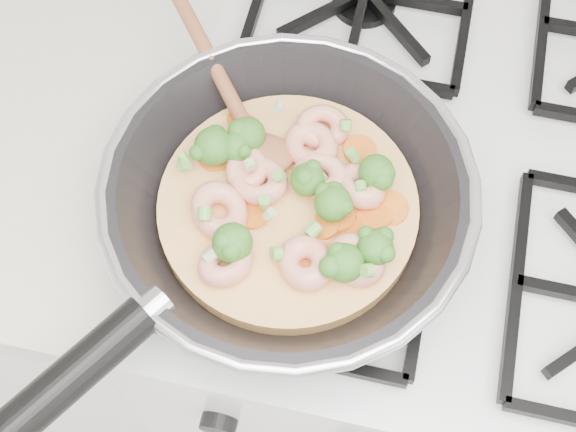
# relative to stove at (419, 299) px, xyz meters

# --- Properties ---
(stove) EXTENTS (0.60, 0.60, 0.92)m
(stove) POSITION_rel_stove_xyz_m (0.00, 0.00, 0.00)
(stove) COLOR white
(stove) RESTS_ON ground
(skillet) EXTENTS (0.38, 0.55, 0.10)m
(skillet) POSITION_rel_stove_xyz_m (-0.17, -0.14, 0.50)
(skillet) COLOR black
(skillet) RESTS_ON stove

